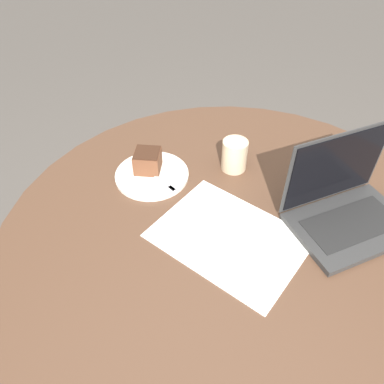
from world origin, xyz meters
name	(u,v)px	position (x,y,z in m)	size (l,w,h in m)	color
ground_plane	(223,349)	(0.00, 0.00, 0.00)	(12.00, 12.00, 0.00)	#4C4742
dining_table	(235,259)	(0.00, 0.00, 0.63)	(1.37, 1.37, 0.77)	#4C3323
paper_document	(229,237)	(0.00, 0.04, 0.77)	(0.44, 0.36, 0.00)	white
plate	(152,175)	(0.35, 0.04, 0.77)	(0.24, 0.24, 0.01)	silver
cake_slice	(148,161)	(0.38, 0.03, 0.81)	(0.12, 0.12, 0.07)	brown
fork	(161,180)	(0.30, 0.04, 0.78)	(0.17, 0.03, 0.00)	silver
coffee_glass	(234,155)	(0.20, -0.20, 0.82)	(0.08, 0.08, 0.11)	#C6AD89
laptop	(346,208)	(-0.18, -0.26, 0.81)	(0.33, 0.39, 0.26)	#2D2D2D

